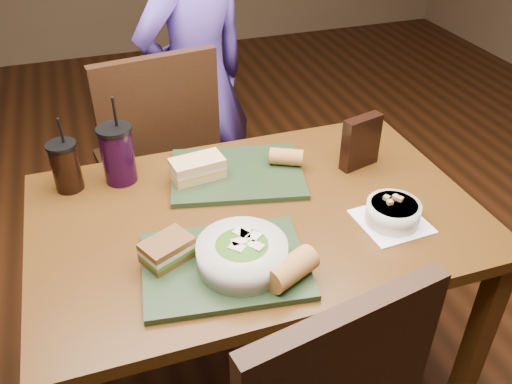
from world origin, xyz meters
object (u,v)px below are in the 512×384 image
at_px(dining_table, 256,235).
at_px(chip_bag, 361,142).
at_px(diner, 197,83).
at_px(tray_far, 237,174).
at_px(baguette_near, 291,269).
at_px(soup_bowl, 393,212).
at_px(cup_berry, 118,154).
at_px(salad_bowl, 242,253).
at_px(chair_far, 160,158).
at_px(sandwich_near, 167,250).
at_px(baguette_far, 286,157).
at_px(cup_cola, 66,166).
at_px(tray_near, 225,265).
at_px(sandwich_far, 198,168).

distance_m(dining_table, chip_bag, 0.46).
distance_m(dining_table, diner, 0.94).
xyz_separation_m(tray_far, chip_bag, (0.40, -0.07, 0.08)).
relative_size(baguette_near, chip_bag, 0.76).
xyz_separation_m(soup_bowl, cup_berry, (-0.71, 0.47, 0.06)).
height_order(dining_table, salad_bowl, salad_bowl).
bearing_deg(chair_far, salad_bowl, -85.92).
xyz_separation_m(dining_table, salad_bowl, (-0.11, -0.23, 0.15)).
xyz_separation_m(tray_far, soup_bowl, (0.35, -0.37, 0.03)).
bearing_deg(baguette_near, soup_bowl, 20.99).
xyz_separation_m(sandwich_near, baguette_far, (0.46, 0.33, -0.00)).
bearing_deg(soup_bowl, diner, 105.53).
bearing_deg(cup_berry, tray_far, -15.23).
xyz_separation_m(baguette_far, cup_cola, (-0.68, 0.11, 0.04)).
height_order(diner, tray_far, diner).
xyz_separation_m(chair_far, baguette_near, (0.16, -0.99, 0.22)).
xyz_separation_m(dining_table, chip_bag, (0.41, 0.13, 0.18)).
bearing_deg(soup_bowl, baguette_near, -159.01).
bearing_deg(chip_bag, baguette_far, 151.27).
height_order(tray_near, baguette_far, baguette_far).
bearing_deg(dining_table, tray_far, 88.97).
distance_m(dining_table, chair_far, 0.71).
bearing_deg(salad_bowl, baguette_near, -41.79).
distance_m(diner, baguette_far, 0.75).
xyz_separation_m(tray_far, sandwich_far, (-0.13, 0.01, 0.04)).
relative_size(dining_table, baguette_near, 9.61).
height_order(chair_far, sandwich_far, chair_far).
bearing_deg(sandwich_far, baguette_near, -78.29).
distance_m(dining_table, tray_far, 0.22).
bearing_deg(sandwich_far, dining_table, -59.60).
bearing_deg(tray_far, dining_table, -91.03).
relative_size(salad_bowl, baguette_far, 2.12).
bearing_deg(baguette_near, sandwich_near, 147.94).
relative_size(diner, sandwich_near, 10.21).
xyz_separation_m(chair_far, chip_bag, (0.58, -0.55, 0.26)).
height_order(dining_table, tray_far, tray_far).
xyz_separation_m(sandwich_near, cup_cola, (-0.22, 0.44, 0.03)).
relative_size(diner, sandwich_far, 8.84).
height_order(salad_bowl, cup_berry, cup_berry).
relative_size(tray_near, salad_bowl, 1.82).
bearing_deg(tray_far, cup_cola, 168.94).
xyz_separation_m(diner, baguette_near, (-0.06, -1.25, 0.04)).
bearing_deg(tray_far, chair_far, 110.75).
height_order(diner, tray_near, diner).
distance_m(baguette_near, cup_berry, 0.70).
xyz_separation_m(salad_bowl, sandwich_far, (-0.01, 0.44, -0.01)).
relative_size(diner, soup_bowl, 7.72).
relative_size(chair_far, chip_bag, 5.86).
height_order(tray_near, sandwich_near, sandwich_near).
distance_m(diner, cup_berry, 0.75).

